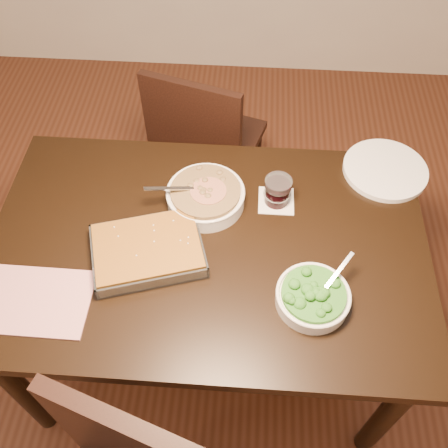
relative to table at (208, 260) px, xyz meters
name	(u,v)px	position (x,y,z in m)	size (l,w,h in m)	color
ground	(212,342)	(0.00, 0.00, -0.65)	(4.00, 4.00, 0.00)	#472214
table	(208,260)	(0.00, 0.00, 0.00)	(1.40, 0.90, 0.75)	black
magazine_a	(38,301)	(-0.47, -0.24, 0.10)	(0.31, 0.22, 0.01)	#C33756
coaster	(276,201)	(0.22, 0.19, 0.10)	(0.12, 0.12, 0.00)	white
stew_bowl	(206,196)	(-0.02, 0.17, 0.13)	(0.28, 0.26, 0.10)	white
broccoli_bowl	(313,297)	(0.32, -0.18, 0.13)	(0.22, 0.22, 0.08)	white
baking_dish	(148,251)	(-0.18, -0.06, 0.12)	(0.39, 0.33, 0.06)	silver
wine_tumbler	(277,190)	(0.22, 0.19, 0.15)	(0.09, 0.09, 0.10)	black
dinner_plate	(385,170)	(0.60, 0.36, 0.11)	(0.30, 0.30, 0.02)	white
chair_far	(204,142)	(-0.09, 0.73, -0.16)	(0.52, 0.52, 0.89)	black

